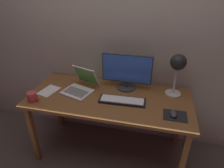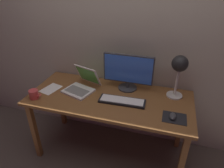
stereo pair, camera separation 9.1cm
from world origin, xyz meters
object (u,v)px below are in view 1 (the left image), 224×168
Objects in this scene: keyboard_main at (122,101)px; laptop at (81,84)px; mouse at (174,114)px; monitor at (127,71)px; coffee_mug at (32,97)px; desk_lamp at (178,66)px.

keyboard_main is 0.47m from laptop.
keyboard_main is 0.48m from mouse.
mouse is (0.47, -0.37, -0.18)m from monitor.
laptop reaches higher than coffee_mug.
monitor is 0.49m from desk_lamp.
laptop is 4.14× the size of mouse.
mouse is at bearing -13.25° from keyboard_main.
desk_lamp is 3.45× the size of coffee_mug.
coffee_mug is (-0.38, -0.30, -0.02)m from laptop.
laptop reaches higher than keyboard_main.
coffee_mug reaches higher than mouse.
desk_lamp is at bearing 7.72° from laptop.
monitor reaches higher than keyboard_main.
mouse is (0.92, -0.23, -0.04)m from laptop.
mouse is (0.47, -0.11, 0.01)m from keyboard_main.
monitor is 5.30× the size of mouse.
coffee_mug is at bearing -161.95° from desk_lamp.
monitor reaches higher than mouse.
monitor is 0.63m from mouse.
desk_lamp reaches higher than mouse.
coffee_mug is (-0.83, -0.44, -0.16)m from monitor.
desk_lamp reaches higher than coffee_mug.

